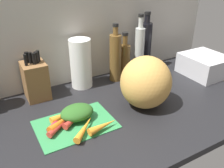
{
  "coord_description": "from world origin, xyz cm",
  "views": [
    {
      "loc": [
        -51.03,
        -81.9,
        62.19
      ],
      "look_at": [
        -4.38,
        -0.12,
        13.66
      ],
      "focal_mm": 38.46,
      "sensor_mm": 36.0,
      "label": 1
    }
  ],
  "objects": [
    {
      "name": "carrot_1",
      "position": [
        -29.53,
        2.15,
        1.98
      ],
      "size": [
        12.77,
        12.33,
        2.35
      ],
      "primitive_type": "cone",
      "rotation": [
        0.0,
        1.57,
        0.76
      ],
      "color": "#B2264C",
      "rests_on": "cutting_board"
    },
    {
      "name": "ground_plane",
      "position": [
        0.0,
        0.0,
        -1.5
      ],
      "size": [
        170.0,
        80.0,
        3.0
      ],
      "primitive_type": "cube",
      "color": "black"
    },
    {
      "name": "carrot_0",
      "position": [
        -15.24,
        -11.72,
        2.45
      ],
      "size": [
        13.73,
        5.38,
        3.29
      ],
      "primitive_type": "cone",
      "rotation": [
        0.0,
        1.57,
        0.16
      ],
      "color": "orange",
      "rests_on": "cutting_board"
    },
    {
      "name": "cutting_board",
      "position": [
        -23.6,
        -2.37,
        0.4
      ],
      "size": [
        32.7,
        23.05,
        0.8
      ],
      "primitive_type": "cube",
      "color": "#338C4C",
      "rests_on": "ground_plane"
    },
    {
      "name": "carrot_greens_pile",
      "position": [
        -21.35,
        0.63,
        3.88
      ],
      "size": [
        14.56,
        11.2,
        6.16
      ],
      "primitive_type": "ellipsoid",
      "color": "#2D6023",
      "rests_on": "cutting_board"
    },
    {
      "name": "carrot_2",
      "position": [
        -20.56,
        5.19,
        2.32
      ],
      "size": [
        10.37,
        7.96,
        3.03
      ],
      "primitive_type": "cone",
      "rotation": [
        0.0,
        1.57,
        0.55
      ],
      "color": "red",
      "rests_on": "cutting_board"
    },
    {
      "name": "winter_squash",
      "position": [
        11.24,
        -4.17,
        12.36
      ],
      "size": [
        23.87,
        23.45,
        24.72
      ],
      "primitive_type": "ellipsoid",
      "color": "gold",
      "rests_on": "ground_plane"
    },
    {
      "name": "carrot_6",
      "position": [
        -25.2,
        3.46,
        2.46
      ],
      "size": [
        15.51,
        6.39,
        3.32
      ],
      "primitive_type": "cone",
      "rotation": [
        0.0,
        1.57,
        0.21
      ],
      "color": "orange",
      "rests_on": "cutting_board"
    },
    {
      "name": "bottle_2",
      "position": [
        29.88,
        27.36,
        15.23
      ],
      "size": [
        5.59,
        5.59,
        36.08
      ],
      "color": "silver",
      "rests_on": "ground_plane"
    },
    {
      "name": "dish_rack",
      "position": [
        63.94,
        6.86,
        6.05
      ],
      "size": [
        23.07,
        25.14,
        12.11
      ],
      "primitive_type": "cube",
      "color": "silver",
      "rests_on": "ground_plane"
    },
    {
      "name": "wall_back",
      "position": [
        0.0,
        38.5,
        30.0
      ],
      "size": [
        170.0,
        3.0,
        60.0
      ],
      "primitive_type": "cube",
      "color": "#BCB7AD",
      "rests_on": "ground_plane"
    },
    {
      "name": "paper_towel_roll",
      "position": [
        -6.65,
        29.5,
        13.3
      ],
      "size": [
        11.36,
        11.36,
        26.6
      ],
      "primitive_type": "cylinder",
      "color": "white",
      "rests_on": "ground_plane"
    },
    {
      "name": "carrot_5",
      "position": [
        -24.0,
        -1.72,
        2.3
      ],
      "size": [
        11.33,
        8.16,
        3.01
      ],
      "primitive_type": "cone",
      "rotation": [
        0.0,
        1.57,
        0.51
      ],
      "color": "red",
      "rests_on": "cutting_board"
    },
    {
      "name": "carrot_4",
      "position": [
        -29.23,
        -1.8,
        2.14
      ],
      "size": [
        14.99,
        11.23,
        2.69
      ],
      "primitive_type": "cone",
      "rotation": [
        0.0,
        1.57,
        0.59
      ],
      "color": "red",
      "rests_on": "cutting_board"
    },
    {
      "name": "carrot_3",
      "position": [
        -27.69,
        0.1,
        2.5
      ],
      "size": [
        16.21,
        11.43,
        3.4
      ],
      "primitive_type": "cone",
      "rotation": [
        0.0,
        1.57,
        0.53
      ],
      "color": "orange",
      "rests_on": "cutting_board"
    },
    {
      "name": "carrot_7",
      "position": [
        -22.15,
        -9.03,
        2.3
      ],
      "size": [
        13.77,
        13.71,
        3.0
      ],
      "primitive_type": "cone",
      "rotation": [
        0.0,
        1.57,
        0.78
      ],
      "color": "orange",
      "rests_on": "cutting_board"
    },
    {
      "name": "bottle_0",
      "position": [
        13.3,
        27.01,
        14.01
      ],
      "size": [
        6.69,
        6.69,
        32.83
      ],
      "color": "brown",
      "rests_on": "ground_plane"
    },
    {
      "name": "bottle_3",
      "position": [
        38.18,
        32.33,
        15.51
      ],
      "size": [
        7.05,
        7.05,
        35.8
      ],
      "color": "black",
      "rests_on": "ground_plane"
    },
    {
      "name": "bottle_1",
      "position": [
        21.29,
        29.77,
        10.43
      ],
      "size": [
        6.42,
        6.42,
        26.3
      ],
      "color": "brown",
      "rests_on": "ground_plane"
    },
    {
      "name": "knife_block",
      "position": [
        -31.28,
        29.16,
        9.74
      ],
      "size": [
        11.06,
        13.12,
        24.09
      ],
      "color": "brown",
      "rests_on": "ground_plane"
    }
  ]
}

